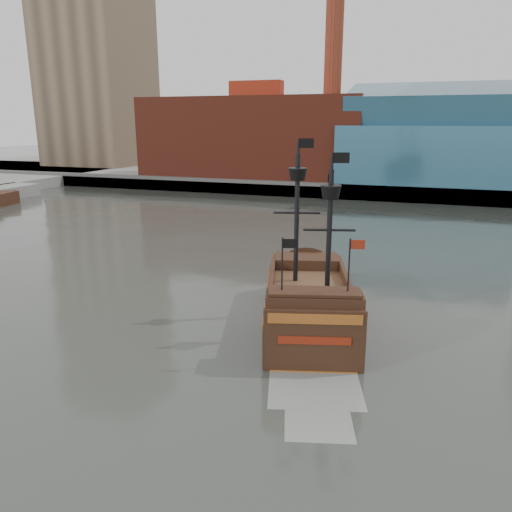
% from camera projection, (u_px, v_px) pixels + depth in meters
% --- Properties ---
extents(ground, '(400.00, 400.00, 0.00)m').
position_uv_depth(ground, '(201.00, 375.00, 25.82)').
color(ground, '#2C2E29').
rests_on(ground, ground).
extents(promenade_far, '(220.00, 60.00, 2.00)m').
position_uv_depth(promenade_far, '(381.00, 176.00, 109.42)').
color(promenade_far, slate).
rests_on(promenade_far, ground).
extents(seawall, '(220.00, 1.00, 2.60)m').
position_uv_depth(seawall, '(363.00, 192.00, 82.45)').
color(seawall, '#4C4C49').
rests_on(seawall, ground).
extents(skyline, '(149.00, 45.00, 62.00)m').
position_uv_depth(skyline, '(413.00, 57.00, 94.83)').
color(skyline, brown).
rests_on(skyline, promenade_far).
extents(pirate_ship, '(9.30, 17.43, 12.51)m').
position_uv_depth(pirate_ship, '(309.00, 308.00, 31.90)').
color(pirate_ship, black).
rests_on(pirate_ship, ground).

